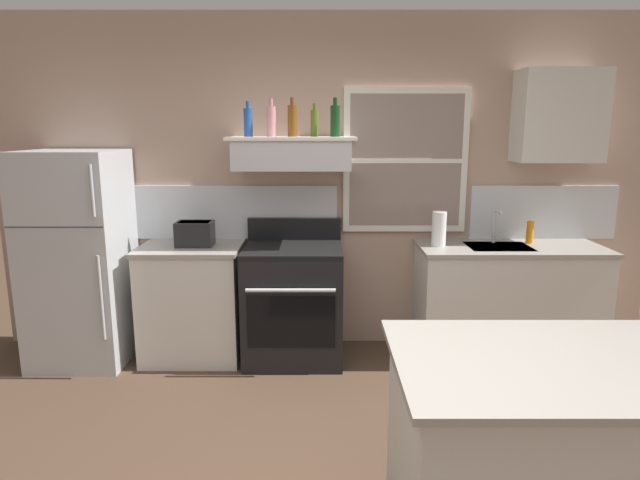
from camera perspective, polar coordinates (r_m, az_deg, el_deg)
The scene contains 17 objects.
back_wall at distance 4.48m, azimuth 1.08°, elevation 5.82°, with size 5.40×0.11×2.70m.
refrigerator at distance 4.58m, azimuth -23.79°, elevation -1.75°, with size 0.70×0.72×1.65m.
counter_left_of_stove at distance 4.46m, azimuth -13.00°, elevation -6.29°, with size 0.79×0.63×0.91m.
toaster at distance 4.32m, azimuth -12.83°, elevation 0.71°, with size 0.30×0.20×0.19m.
stove_range at distance 4.31m, azimuth -2.65°, elevation -6.50°, with size 0.76×0.69×1.09m.
range_hood_shelf at distance 4.20m, azimuth -2.73°, elevation 9.13°, with size 0.96×0.52×0.24m.
bottle_blue_liqueur at distance 4.21m, azimuth -7.37°, elevation 12.20°, with size 0.07×0.07×0.26m.
bottle_rose_pink at distance 4.19m, azimuth -4.96°, elevation 12.35°, with size 0.07×0.07×0.28m.
bottle_amber_wine at distance 4.20m, azimuth -2.72°, elevation 12.45°, with size 0.07×0.07×0.29m.
bottle_olive_oil_square at distance 4.24m, azimuth -0.39°, elevation 12.22°, with size 0.06×0.06×0.25m.
bottle_dark_green_wine at distance 4.18m, azimuth 1.79°, elevation 12.45°, with size 0.07×0.07×0.29m.
counter_right_with_sink at distance 4.59m, azimuth 19.20°, elevation -6.11°, with size 1.43×0.63×0.91m.
sink_faucet at distance 4.51m, azimuth 18.13°, elevation 1.84°, with size 0.03×0.17×0.28m.
paper_towel_roll at distance 4.30m, azimuth 12.56°, elevation 1.16°, with size 0.11×0.11×0.27m, color white.
dish_soap_bottle at distance 4.62m, azimuth 21.36°, elevation 0.77°, with size 0.06×0.06×0.18m, color orange.
kitchen_island at distance 2.62m, azimuth 24.07°, elevation -20.52°, with size 1.40×0.90×0.91m.
upper_cabinet_right at distance 4.65m, azimuth 24.01°, elevation 11.81°, with size 0.64×0.32×0.70m.
Camera 1 is at (-0.04, -2.23, 1.81)m, focal length 30.47 mm.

